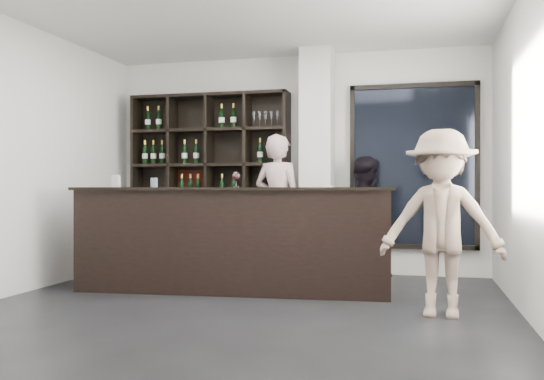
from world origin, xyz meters
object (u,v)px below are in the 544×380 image
(wine_shelf, at_px, (210,182))
(taster_pink, at_px, (278,205))
(customer, at_px, (441,223))
(taster_black, at_px, (364,217))
(tasting_counter, at_px, (232,239))

(wine_shelf, bearing_deg, taster_pink, -9.37)
(wine_shelf, distance_m, customer, 3.68)
(wine_shelf, relative_size, taster_black, 1.59)
(wine_shelf, height_order, customer, wine_shelf)
(tasting_counter, distance_m, customer, 2.27)
(taster_black, bearing_deg, tasting_counter, 60.86)
(taster_pink, bearing_deg, tasting_counter, 95.60)
(tasting_counter, relative_size, customer, 2.10)
(taster_pink, relative_size, customer, 1.11)
(taster_black, distance_m, customer, 2.17)
(tasting_counter, height_order, customer, customer)
(wine_shelf, height_order, taster_black, wine_shelf)
(taster_pink, distance_m, customer, 2.79)
(taster_pink, height_order, customer, taster_pink)
(tasting_counter, xyz_separation_m, taster_pink, (0.20, 1.30, 0.34))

